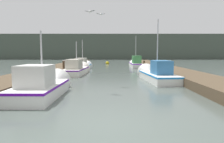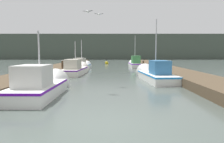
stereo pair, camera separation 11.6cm
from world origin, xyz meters
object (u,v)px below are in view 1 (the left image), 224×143
Objects in this scene: mooring_piling_2 at (63,67)px; channel_buoy at (107,63)px; mooring_piling_3 at (143,64)px; seagull_1 at (89,11)px; seagull_lead at (100,14)px; fishing_boat_1 at (155,74)px; fishing_boat_2 at (77,69)px; mooring_piling_1 at (75,65)px; fishing_boat_4 at (135,63)px; fishing_boat_3 at (82,66)px; mooring_piling_0 at (45,74)px; fishing_boat_0 at (43,85)px.

channel_buoy is (4.04, 15.81, -0.50)m from mooring_piling_2.
mooring_piling_3 is 1.72× the size of seagull_1.
fishing_boat_1 is at bearing -157.15° from seagull_lead.
fishing_boat_2 reaches higher than mooring_piling_1.
fishing_boat_2 is 11.30m from fishing_boat_4.
mooring_piling_3 is at bearing 41.62° from mooring_piling_2.
seagull_1 is (-0.46, -2.13, -0.26)m from seagull_lead.
seagull_1 reaches higher than fishing_boat_3.
seagull_lead reaches higher than fishing_boat_2.
fishing_boat_1 is 1.03× the size of fishing_boat_2.
fishing_boat_1 reaches higher than mooring_piling_0.
fishing_boat_3 reaches higher than channel_buoy.
fishing_boat_2 is at bearing 90.76° from fishing_boat_0.
fishing_boat_3 is at bearing 83.84° from mooring_piling_0.
mooring_piling_1 is at bearing 104.99° from fishing_boat_2.
seagull_lead is at bearing -108.96° from mooring_piling_3.
fishing_boat_2 is 5.97× the size of mooring_piling_1.
fishing_boat_0 is 26.27m from channel_buoy.
mooring_piling_1 is 15.21m from seagull_1.
seagull_lead is at bearing -16.30° from mooring_piling_0.
seagull_lead reaches higher than fishing_boat_3.
mooring_piling_0 is (-8.11, -14.30, 0.03)m from fishing_boat_4.
fishing_boat_0 is 0.83× the size of fishing_boat_2.
fishing_boat_4 reaches higher than fishing_boat_0.
fishing_boat_4 reaches higher than mooring_piling_0.
fishing_boat_4 is 16.51m from seagull_lead.
fishing_boat_4 is 4.74× the size of channel_buoy.
fishing_boat_1 is 13.21m from fishing_boat_4.
fishing_boat_2 is 5.88m from mooring_piling_1.
mooring_piling_1 is 1.04× the size of mooring_piling_3.
mooring_piling_2 is 1.39× the size of mooring_piling_3.
fishing_boat_3 reaches higher than fishing_boat_2.
fishing_boat_0 reaches higher than mooring_piling_2.
mooring_piling_0 is (-1.36, 4.43, 0.07)m from fishing_boat_0.
channel_buoy is (2.57, 16.45, -0.30)m from fishing_boat_2.
fishing_boat_1 reaches higher than mooring_piling_1.
seagull_lead reaches higher than fishing_boat_1.
mooring_piling_3 is (1.23, 0.04, -0.05)m from fishing_boat_4.
seagull_1 is at bearing -108.19° from mooring_piling_3.
fishing_boat_4 is 16.45m from mooring_piling_0.
fishing_boat_2 is at bearing 75.85° from mooring_piling_0.
mooring_piling_1 is 1.80× the size of seagull_1.
mooring_piling_3 is (8.21, 3.89, 0.02)m from fishing_boat_3.
fishing_boat_3 reaches higher than mooring_piling_3.
fishing_boat_3 is at bearing 95.42° from fishing_boat_2.
channel_buoy is at bearing 126.44° from mooring_piling_3.
fishing_boat_1 is (6.74, 5.52, -0.04)m from fishing_boat_0.
mooring_piling_3 is 9.18m from channel_buoy.
fishing_boat_3 is 1.01× the size of fishing_boat_4.
mooring_piling_1 is (-1.00, 0.57, 0.04)m from fishing_boat_3.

